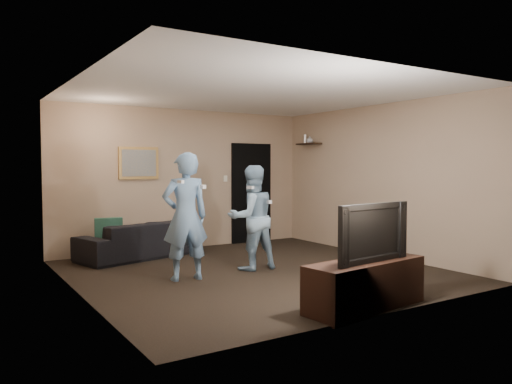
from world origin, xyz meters
TOP-DOWN VIEW (x-y plane):
  - ground at (0.00, 0.00)m, footprint 5.00×5.00m
  - ceiling at (0.00, 0.00)m, footprint 5.00×5.00m
  - wall_back at (0.00, 2.50)m, footprint 5.00×0.04m
  - wall_front at (0.00, -2.50)m, footprint 5.00×0.04m
  - wall_left at (-2.50, 0.00)m, footprint 0.04×5.00m
  - wall_right at (2.50, 0.00)m, footprint 0.04×5.00m
  - sofa at (-1.05, 2.01)m, footprint 2.23×1.34m
  - throw_pillow at (-1.58, 2.01)m, footprint 0.46×0.23m
  - painting_frame at (-0.90, 2.48)m, footprint 0.72×0.05m
  - painting_canvas at (-0.90, 2.45)m, footprint 0.62×0.01m
  - doorway at (1.45, 2.47)m, footprint 0.90×0.06m
  - light_switch at (0.85, 2.48)m, footprint 0.08×0.02m
  - wall_shelf at (2.39, 1.80)m, footprint 0.20×0.60m
  - shelf_vase at (2.39, 1.77)m, footprint 0.15×0.15m
  - shelf_figurine at (2.39, 1.92)m, footprint 0.06×0.06m
  - tv_console at (0.01, -2.22)m, footprint 1.55×0.66m
  - television at (0.01, -2.22)m, footprint 1.11×0.27m
  - wii_player_left at (-1.09, 0.06)m, footprint 0.68×0.54m
  - wii_player_right at (0.03, 0.17)m, footprint 0.79×0.63m

SIDE VIEW (x-z plane):
  - ground at x=0.00m, z-range 0.00..0.00m
  - tv_console at x=0.01m, z-range -0.02..0.52m
  - sofa at x=-1.05m, z-range 0.00..0.61m
  - throw_pillow at x=-1.58m, z-range 0.26..0.70m
  - wii_player_right at x=0.03m, z-range 0.00..1.56m
  - television at x=0.01m, z-range 0.52..1.15m
  - wii_player_left at x=-1.09m, z-range 0.00..1.73m
  - doorway at x=1.45m, z-range 0.00..2.00m
  - wall_back at x=0.00m, z-range 0.00..2.60m
  - wall_front at x=0.00m, z-range 0.00..2.60m
  - wall_left at x=-2.50m, z-range 0.00..2.60m
  - wall_right at x=2.50m, z-range 0.00..2.60m
  - light_switch at x=0.85m, z-range 1.24..1.36m
  - painting_frame at x=-0.90m, z-range 1.32..1.89m
  - painting_canvas at x=-0.90m, z-range 1.37..1.83m
  - wall_shelf at x=2.39m, z-range 1.98..2.00m
  - shelf_vase at x=2.39m, z-range 2.00..2.15m
  - shelf_figurine at x=2.39m, z-range 2.00..2.18m
  - ceiling at x=0.00m, z-range 2.58..2.62m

